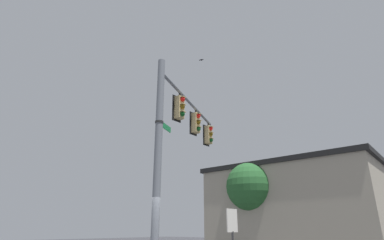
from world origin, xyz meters
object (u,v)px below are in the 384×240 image
Objects in this scene: traffic_light_nearest_pole at (180,107)px; traffic_light_mid_outer at (209,135)px; street_name_sign at (162,124)px; bird_flying at (201,60)px; traffic_light_mid_inner at (196,123)px; historical_marker at (232,231)px.

traffic_light_mid_outer is (-4.11, -1.58, 0.00)m from traffic_light_nearest_pole.
traffic_light_mid_outer is 1.16× the size of street_name_sign.
traffic_light_nearest_pole and traffic_light_mid_outer have the same top height.
street_name_sign is at bearing 20.31° from traffic_light_nearest_pole.
bird_flying is (-3.32, -1.41, 4.53)m from traffic_light_nearest_pole.
traffic_light_mid_inner is 4.11m from street_name_sign.
street_name_sign is at bearing 20.69° from traffic_light_mid_inner.
bird_flying reaches higher than traffic_light_mid_inner.
traffic_light_mid_inner reaches higher than street_name_sign.
street_name_sign reaches higher than historical_marker.
street_name_sign is at bearing 22.14° from bird_flying.
traffic_light_nearest_pole reaches higher than historical_marker.
traffic_light_nearest_pole is 2.16m from street_name_sign.
traffic_light_mid_inner is at bearing 20.98° from traffic_light_mid_outer.
historical_marker is at bearing 45.02° from traffic_light_mid_outer.
historical_marker is (2.04, 3.31, -5.18)m from traffic_light_mid_inner.
traffic_light_nearest_pole is at bearing 23.00° from bird_flying.
street_name_sign is (1.58, 0.58, -1.35)m from traffic_light_nearest_pole.
street_name_sign is (5.69, 2.16, -1.35)m from traffic_light_mid_outer.
historical_marker is at bearing 90.50° from traffic_light_nearest_pole.
traffic_light_mid_inner is at bearing -159.02° from traffic_light_nearest_pole.
traffic_light_mid_inner is 1.16× the size of street_name_sign.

